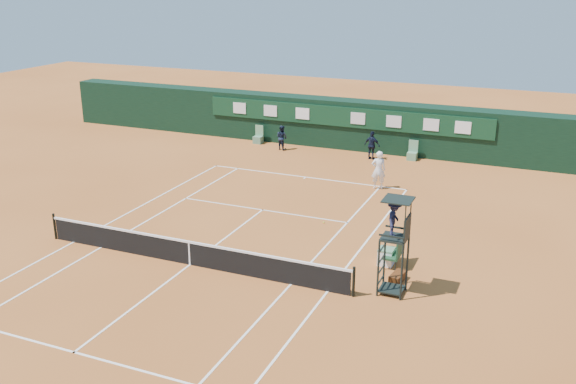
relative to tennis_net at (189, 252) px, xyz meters
The scene contains 14 objects.
ground 0.51m from the tennis_net, ahead, with size 90.00×90.00×0.00m, color #B7632B.
court_lines 0.50m from the tennis_net, ahead, with size 11.05×23.85×0.01m.
tennis_net is the anchor object (origin of this frame).
back_wall 18.77m from the tennis_net, 90.00° to the left, with size 40.00×1.65×3.00m.
linesman_chair_left 18.33m from the tennis_net, 107.46° to the left, with size 0.55×0.50×1.15m.
linesman_chair_right 18.05m from the tennis_net, 75.57° to the left, with size 0.55×0.50×1.15m.
umpire_chair 7.80m from the tennis_net, ahead, with size 0.96×0.95×3.42m.
player_bench 7.73m from the tennis_net, 22.66° to the left, with size 0.56×1.20×1.10m.
tennis_bag 7.70m from the tennis_net, 12.64° to the left, with size 0.37×0.84×0.32m, color black.
cooler 7.36m from the tennis_net, 23.20° to the left, with size 0.57×0.57×0.65m.
tennis_ball 6.76m from the tennis_net, 61.86° to the left, with size 0.08×0.08×0.08m, color #C0E034.
player 12.25m from the tennis_net, 70.62° to the left, with size 0.72×0.47×1.97m, color white.
ball_kid_left 16.99m from the tennis_net, 101.80° to the left, with size 0.74×0.58×1.53m, color black.
ball_kid_right 16.84m from the tennis_net, 82.26° to the left, with size 0.98×0.41×1.67m, color black.
Camera 1 is at (11.95, -18.73, 10.37)m, focal length 40.00 mm.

